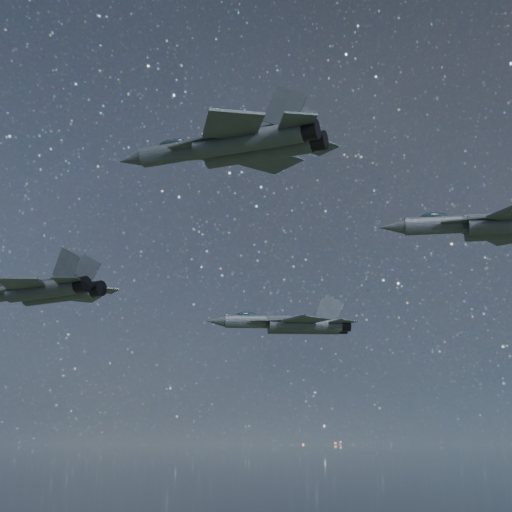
% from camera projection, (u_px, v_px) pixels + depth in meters
% --- Properties ---
extents(jet_lead, '(18.11, 12.53, 4.55)m').
position_uv_depth(jet_lead, '(41.00, 291.00, 68.31)').
color(jet_lead, '#31393E').
extents(jet_left, '(18.03, 11.85, 4.63)m').
position_uv_depth(jet_left, '(292.00, 324.00, 86.66)').
color(jet_left, '#31393E').
extents(jet_right, '(15.85, 11.26, 4.03)m').
position_uv_depth(jet_right, '(236.00, 145.00, 48.00)').
color(jet_right, '#31393E').
extents(jet_slot, '(18.38, 12.65, 4.61)m').
position_uv_depth(jet_slot, '(501.00, 225.00, 62.18)').
color(jet_slot, '#31393E').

